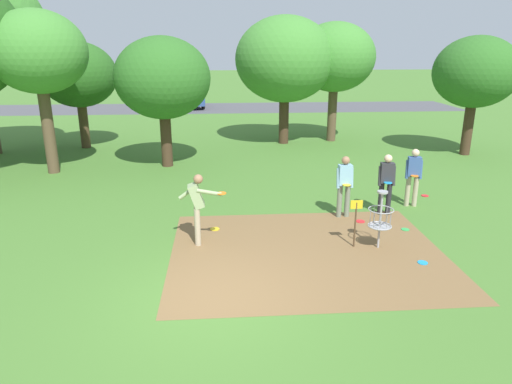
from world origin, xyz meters
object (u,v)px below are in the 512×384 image
at_px(tree_near_left, 163,79).
at_px(tree_mid_left, 78,75).
at_px(tree_mid_right, 335,58).
at_px(tree_far_center, 285,60).
at_px(disc_golf_basket, 378,217).
at_px(player_waiting_right, 197,204).
at_px(player_throwing, 413,174).
at_px(frisbee_far_left, 423,263).
at_px(frisbee_near_basket, 360,221).
at_px(tree_near_right, 38,53).
at_px(frisbee_scattered_a, 215,229).
at_px(player_waiting_left, 344,183).
at_px(frisbee_by_tee, 405,229).
at_px(parked_car_leftmost, 187,95).
at_px(tree_far_left, 476,73).
at_px(frisbee_mid_grass, 425,196).
at_px(player_foreground_watching, 386,181).

height_order(tree_near_left, tree_mid_left, tree_near_left).
bearing_deg(tree_mid_right, tree_far_center, -170.08).
relative_size(disc_golf_basket, player_waiting_right, 0.81).
bearing_deg(player_throwing, frisbee_far_left, -108.01).
bearing_deg(frisbee_near_basket, frisbee_far_left, -75.65).
distance_m(tree_near_right, tree_far_center, 10.34).
distance_m(player_waiting_right, frisbee_far_left, 5.21).
height_order(frisbee_scattered_a, tree_mid_left, tree_mid_left).
bearing_deg(tree_far_center, disc_golf_basket, -87.28).
xyz_separation_m(player_waiting_right, tree_mid_left, (-5.65, 11.24, 2.26)).
distance_m(player_waiting_left, tree_near_right, 11.42).
xyz_separation_m(player_waiting_left, tree_near_left, (-5.42, 6.03, 2.37)).
bearing_deg(tree_mid_left, frisbee_by_tee, -44.70).
bearing_deg(frisbee_near_basket, player_throwing, 32.04).
height_order(tree_near_left, parked_car_leftmost, tree_near_left).
bearing_deg(player_waiting_left, tree_far_left, 44.49).
xyz_separation_m(player_waiting_right, frisbee_near_basket, (4.27, 1.08, -0.98)).
bearing_deg(parked_car_leftmost, frisbee_mid_grass, -68.17).
height_order(tree_near_left, tree_near_right, tree_near_right).
height_order(player_throwing, tree_far_center, tree_far_center).
distance_m(player_throwing, frisbee_by_tee, 2.20).
relative_size(tree_mid_left, tree_mid_right, 0.84).
xyz_separation_m(player_foreground_watching, player_waiting_left, (-1.20, -0.12, 0.00)).
relative_size(player_foreground_watching, frisbee_by_tee, 8.38).
bearing_deg(parked_car_leftmost, tree_near_right, -101.64).
distance_m(player_foreground_watching, tree_far_left, 9.48).
bearing_deg(frisbee_near_basket, tree_near_left, 132.00).
bearing_deg(player_foreground_watching, tree_mid_right, 85.03).
bearing_deg(parked_car_leftmost, player_waiting_left, -76.26).
bearing_deg(tree_far_left, tree_mid_left, 170.89).
distance_m(frisbee_mid_grass, tree_far_left, 7.66).
xyz_separation_m(frisbee_mid_grass, tree_mid_right, (-0.95, 8.86, 3.93)).
relative_size(tree_near_right, tree_far_center, 0.98).
bearing_deg(tree_far_center, parked_car_leftmost, 111.87).
height_order(player_throwing, frisbee_scattered_a, player_throwing).
bearing_deg(player_throwing, parked_car_leftmost, 109.25).
height_order(frisbee_by_tee, parked_car_leftmost, parked_car_leftmost).
relative_size(player_waiting_left, frisbee_scattered_a, 7.09).
bearing_deg(frisbee_scattered_a, parked_car_leftmost, 95.33).
bearing_deg(tree_far_center, frisbee_near_basket, -86.15).
height_order(disc_golf_basket, player_waiting_left, player_waiting_left).
relative_size(tree_far_left, tree_far_center, 0.84).
bearing_deg(player_waiting_right, frisbee_by_tee, 4.74).
height_order(tree_far_left, tree_far_center, tree_far_center).
bearing_deg(player_waiting_right, tree_far_left, 37.70).
relative_size(disc_golf_basket, tree_near_right, 0.24).
bearing_deg(frisbee_near_basket, player_foreground_watching, 33.23).
distance_m(player_waiting_left, tree_mid_left, 13.82).
xyz_separation_m(player_foreground_watching, tree_far_left, (5.98, 6.94, 2.47)).
bearing_deg(tree_near_right, frisbee_by_tee, -30.46).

